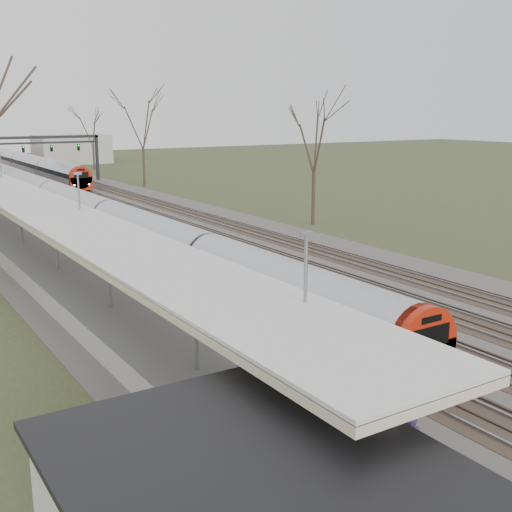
{
  "coord_description": "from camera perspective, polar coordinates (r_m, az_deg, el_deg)",
  "views": [
    {
      "loc": [
        -17.82,
        0.54,
        9.22
      ],
      "look_at": [
        -0.83,
        27.36,
        2.0
      ],
      "focal_mm": 45.0,
      "sensor_mm": 36.0,
      "label": 1
    }
  ],
  "objects": [
    {
      "name": "platform",
      "position": [
        38.98,
        -18.51,
        -0.79
      ],
      "size": [
        3.5,
        69.0,
        1.0
      ],
      "primitive_type": "cube",
      "color": "#9E9B93",
      "rests_on": "ground"
    },
    {
      "name": "signal_gantry",
      "position": [
        86.48,
        -20.5,
        9.16
      ],
      "size": [
        21.0,
        0.59,
        6.08
      ],
      "color": "black",
      "rests_on": "ground"
    },
    {
      "name": "passenger",
      "position": [
        15.41,
        13.57,
        -16.09
      ],
      "size": [
        0.55,
        0.71,
        1.72
      ],
      "primitive_type": "imported",
      "rotation": [
        0.0,
        0.0,
        1.82
      ],
      "color": "#362E59",
      "rests_on": "platform"
    },
    {
      "name": "train_near",
      "position": [
        60.98,
        -17.6,
        4.92
      ],
      "size": [
        2.62,
        90.21,
        3.05
      ],
      "color": "#B7B9C2",
      "rests_on": "ground"
    },
    {
      "name": "canopy",
      "position": [
        34.03,
        -17.04,
        3.3
      ],
      "size": [
        4.1,
        50.0,
        3.11
      ],
      "color": "slate",
      "rests_on": "platform"
    },
    {
      "name": "tree_east_far",
      "position": [
        52.3,
        5.23,
        10.64
      ],
      "size": [
        5.0,
        5.0,
        10.3
      ],
      "color": "#2D231C",
      "rests_on": "ground"
    },
    {
      "name": "train_far",
      "position": [
        105.03,
        -20.19,
        7.81
      ],
      "size": [
        2.62,
        60.21,
        3.05
      ],
      "color": "#B7B9C2",
      "rests_on": "ground"
    },
    {
      "name": "track_bed",
      "position": [
        58.11,
        -13.83,
        3.37
      ],
      "size": [
        24.0,
        160.0,
        0.22
      ],
      "color": "#474442",
      "rests_on": "ground"
    }
  ]
}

